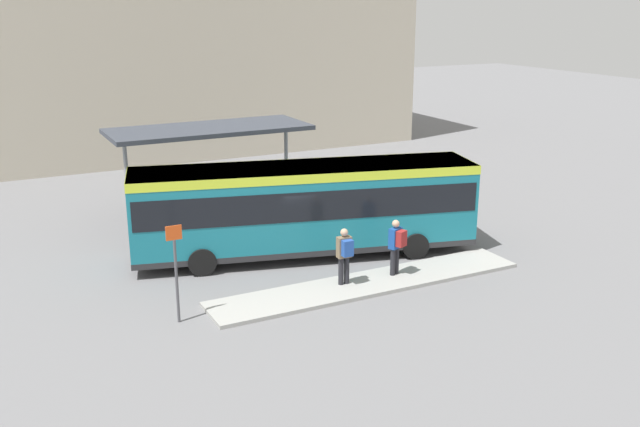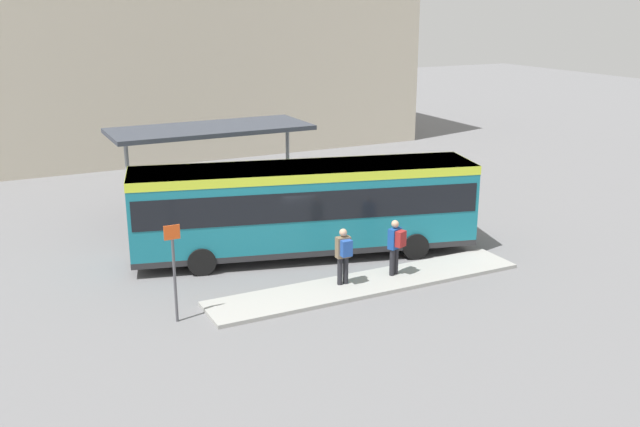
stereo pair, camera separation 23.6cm
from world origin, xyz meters
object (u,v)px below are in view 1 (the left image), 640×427
(bicycle_orange, at_px, (441,190))
(city_bus, at_px, (305,204))
(bicycle_white, at_px, (421,187))
(platform_sign, at_px, (176,269))
(pedestrian_companion, at_px, (345,253))
(pedestrian_waiting, at_px, (396,244))
(potted_planter_near_shelter, at_px, (253,209))

(bicycle_orange, bearing_deg, city_bus, -75.23)
(bicycle_white, distance_m, platform_sign, 16.07)
(pedestrian_companion, distance_m, bicycle_orange, 11.56)
(pedestrian_waiting, distance_m, bicycle_orange, 10.19)
(bicycle_orange, relative_size, potted_planter_near_shelter, 1.21)
(bicycle_orange, height_order, platform_sign, platform_sign)
(potted_planter_near_shelter, bearing_deg, bicycle_orange, 1.02)
(pedestrian_waiting, bearing_deg, city_bus, 3.64)
(city_bus, height_order, pedestrian_companion, city_bus)
(pedestrian_companion, bearing_deg, city_bus, -3.21)
(city_bus, bearing_deg, platform_sign, -134.48)
(city_bus, bearing_deg, bicycle_orange, 39.06)
(city_bus, distance_m, pedestrian_companion, 3.35)
(bicycle_white, bearing_deg, pedestrian_companion, 127.97)
(pedestrian_waiting, distance_m, platform_sign, 7.14)
(bicycle_orange, height_order, potted_planter_near_shelter, potted_planter_near_shelter)
(pedestrian_waiting, bearing_deg, pedestrian_companion, 66.77)
(city_bus, distance_m, bicycle_white, 9.71)
(city_bus, bearing_deg, potted_planter_near_shelter, 110.52)
(potted_planter_near_shelter, bearing_deg, pedestrian_companion, -88.73)
(bicycle_white, relative_size, platform_sign, 0.57)
(bicycle_white, xyz_separation_m, platform_sign, (-13.79, -8.15, 1.21))
(pedestrian_companion, xyz_separation_m, bicycle_orange, (8.97, 7.24, -0.78))
(pedestrian_waiting, bearing_deg, bicycle_orange, -67.03)
(pedestrian_companion, relative_size, bicycle_orange, 1.06)
(city_bus, distance_m, bicycle_orange, 9.71)
(pedestrian_companion, bearing_deg, bicycle_orange, -50.04)
(city_bus, height_order, platform_sign, city_bus)
(bicycle_white, bearing_deg, bicycle_orange, -158.00)
(city_bus, distance_m, potted_planter_near_shelter, 4.00)
(city_bus, bearing_deg, pedestrian_companion, -79.72)
(city_bus, xyz_separation_m, platform_sign, (-5.51, -3.31, -0.30))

